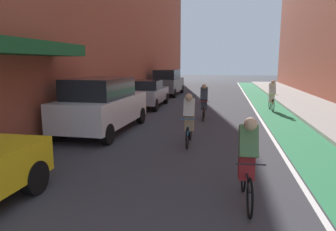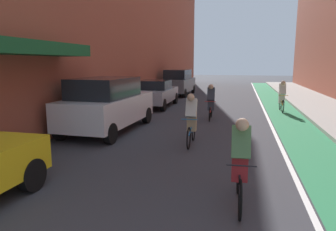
# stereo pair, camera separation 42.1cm
# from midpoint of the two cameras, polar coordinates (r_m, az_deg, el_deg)

# --- Properties ---
(ground_plane) EXTENTS (92.95, 92.95, 0.00)m
(ground_plane) POSITION_cam_midpoint_polar(r_m,az_deg,el_deg) (16.93, 6.18, 1.27)
(ground_plane) COLOR #38383D
(bike_lane_paint) EXTENTS (1.60, 42.25, 0.00)m
(bike_lane_paint) POSITION_cam_midpoint_polar(r_m,az_deg,el_deg) (19.01, 17.48, 1.82)
(bike_lane_paint) COLOR #2D8451
(bike_lane_paint) RESTS_ON ground
(lane_divider_stripe) EXTENTS (0.12, 42.25, 0.00)m
(lane_divider_stripe) POSITION_cam_midpoint_polar(r_m,az_deg,el_deg) (18.92, 14.77, 1.91)
(lane_divider_stripe) COLOR white
(lane_divider_stripe) RESTS_ON ground
(sidewalk_right) EXTENTS (3.12, 42.25, 0.14)m
(sidewalk_right) POSITION_cam_midpoint_polar(r_m,az_deg,el_deg) (19.44, 24.40, 1.76)
(sidewalk_right) COLOR #A8A59E
(sidewalk_right) RESTS_ON ground
(parked_suv_white) EXTENTS (2.13, 4.61, 1.98)m
(parked_suv_white) POSITION_cam_midpoint_polar(r_m,az_deg,el_deg) (11.39, -13.25, 2.06)
(parked_suv_white) COLOR silver
(parked_suv_white) RESTS_ON ground
(parked_sedan_silver) EXTENTS (1.92, 4.31, 1.53)m
(parked_sedan_silver) POSITION_cam_midpoint_polar(r_m,az_deg,el_deg) (17.49, -4.71, 4.17)
(parked_sedan_silver) COLOR #9EA0A8
(parked_sedan_silver) RESTS_ON ground
(parked_suv_gray) EXTENTS (1.98, 4.70, 1.98)m
(parked_suv_gray) POSITION_cam_midpoint_polar(r_m,az_deg,el_deg) (23.87, -0.58, 6.28)
(parked_suv_gray) COLOR #595B60
(parked_suv_gray) RESTS_ON ground
(cyclist_lead) EXTENTS (0.48, 1.72, 1.61)m
(cyclist_lead) POSITION_cam_midpoint_polar(r_m,az_deg,el_deg) (5.59, 12.54, -8.15)
(cyclist_lead) COLOR black
(cyclist_lead) RESTS_ON ground
(cyclist_mid) EXTENTS (0.48, 1.72, 1.61)m
(cyclist_mid) POSITION_cam_midpoint_polar(r_m,az_deg,el_deg) (9.37, 2.70, -0.39)
(cyclist_mid) COLOR black
(cyclist_mid) RESTS_ON ground
(cyclist_trailing) EXTENTS (0.48, 1.67, 1.59)m
(cyclist_trailing) POSITION_cam_midpoint_polar(r_m,az_deg,el_deg) (13.71, 5.88, 2.65)
(cyclist_trailing) COLOR black
(cyclist_trailing) RESTS_ON ground
(cyclist_far) EXTENTS (0.48, 1.72, 1.61)m
(cyclist_far) POSITION_cam_midpoint_polar(r_m,az_deg,el_deg) (16.92, 18.20, 3.73)
(cyclist_far) COLOR black
(cyclist_far) RESTS_ON ground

